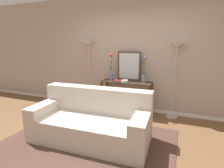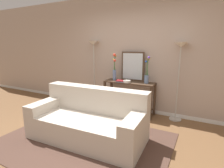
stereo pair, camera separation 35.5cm
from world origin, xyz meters
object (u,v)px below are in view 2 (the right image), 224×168
Objects in this scene: console_table at (129,92)px; floor_lamp_left at (94,56)px; floor_lamp_right at (180,60)px; book_row_under_console at (118,109)px; fruit_bowl at (127,81)px; vase_short_flowers at (147,72)px; vase_tall_flowers at (115,68)px; couch at (88,121)px; wall_mirror at (133,66)px; book_stack at (121,81)px.

floor_lamp_left is (-1.07, 0.12, 0.82)m from console_table.
book_row_under_console is at bearing -174.73° from floor_lamp_right.
fruit_bowl is 0.42× the size of book_row_under_console.
floor_lamp_right is at bearing 8.78° from vase_short_flowers.
vase_tall_flowers is (-1.47, -0.12, -0.25)m from floor_lamp_right.
book_row_under_console is at bearing 93.86° from couch.
book_stack is (-0.17, -0.29, -0.33)m from wall_mirror.
floor_lamp_right reaches higher than console_table.
vase_tall_flowers is at bearing 175.92° from book_row_under_console.
console_table is 0.69× the size of floor_lamp_left.
floor_lamp_right is at bearing -0.00° from floor_lamp_left.
vase_tall_flowers reaches higher than fruit_bowl.
vase_short_flowers is at bearing 14.95° from book_stack.
floor_lamp_right reaches higher than fruit_bowl.
vase_tall_flowers is (0.67, -0.12, -0.28)m from floor_lamp_left.
vase_tall_flowers is at bearing -178.95° from vase_short_flowers.
floor_lamp_left is 1.53m from book_row_under_console.
book_row_under_console is (-1.35, -0.12, -1.27)m from floor_lamp_right.
floor_lamp_left is at bearing 171.01° from book_row_under_console.
book_stack is 0.77m from book_row_under_console.
console_table is 2.92× the size of book_row_under_console.
floor_lamp_right is 2.44× the size of wall_mirror.
floor_lamp_left reaches higher than vase_short_flowers.
wall_mirror is (0.01, 0.16, 0.59)m from console_table.
vase_short_flowers is at bearing 3.23° from console_table.
couch is 1.46m from console_table.
fruit_bowl reaches higher than console_table.
console_table reaches higher than book_row_under_console.
console_table is 0.56m from book_row_under_console.
couch is 2.96× the size of wall_mirror.
floor_lamp_right is 7.38× the size of book_stack.
floor_lamp_left is 2.66× the size of vase_tall_flowers.
wall_mirror is at bearing 83.06° from couch.
vase_tall_flowers is (-0.21, 1.43, 0.76)m from couch.
couch is at bearing -97.49° from console_table.
floor_lamp_left is 1.09m from book_stack.
console_table is at bearing 84.39° from fruit_bowl.
couch is 3.37× the size of vase_short_flowers.
floor_lamp_left is 4.22× the size of book_row_under_console.
couch reaches higher than book_row_under_console.
vase_short_flowers reaches higher than book_stack.
vase_tall_flowers is at bearing -9.83° from floor_lamp_left.
console_table is 0.71× the size of floor_lamp_right.
couch is 1.18× the size of floor_lamp_left.
floor_lamp_left reaches higher than couch.
fruit_bowl is at bearing -18.93° from vase_tall_flowers.
fruit_bowl reaches higher than book_row_under_console.
wall_mirror is 3.02× the size of book_stack.
floor_lamp_left is 7.56× the size of book_stack.
couch is at bearing -91.04° from book_stack.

